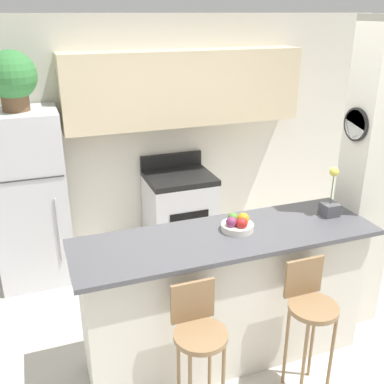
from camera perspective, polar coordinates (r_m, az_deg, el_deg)
name	(u,v)px	position (r m, az deg, el deg)	size (l,w,h in m)	color
ground_plane	(223,354)	(3.85, 3.97, -19.81)	(14.00, 14.00, 0.00)	beige
wall_back	(164,116)	(4.95, -3.54, 9.59)	(5.60, 0.38, 2.55)	silver
pillar_right	(367,182)	(3.90, 21.33, 1.16)	(0.38, 0.32, 2.55)	silver
counter_bar	(225,297)	(3.51, 4.20, -13.18)	(2.23, 0.67, 1.08)	silver
refrigerator	(30,199)	(4.66, -19.91, -0.81)	(0.69, 0.68, 1.73)	silver
stove_range	(180,213)	(5.05, -1.55, -2.63)	(0.72, 0.64, 1.07)	silver
bar_stool_left	(199,337)	(2.94, 0.83, -17.91)	(0.34, 0.34, 1.01)	olive
bar_stool_right	(310,309)	(3.26, 14.72, -14.21)	(0.34, 0.34, 1.01)	olive
potted_plant_on_fridge	(12,78)	(4.37, -21.90, 13.30)	(0.44, 0.44, 0.53)	brown
orchid_vase	(330,203)	(3.65, 17.17, -1.29)	(0.12, 0.12, 0.39)	#4C4C51
fruit_bowl	(237,224)	(3.29, 5.80, -4.07)	(0.24, 0.24, 0.12)	silver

